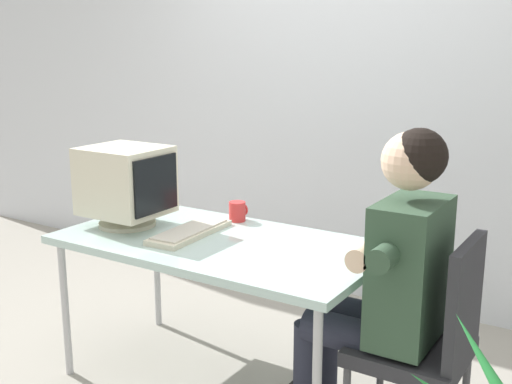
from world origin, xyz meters
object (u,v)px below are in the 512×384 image
Objects in this scene: desk_mug at (238,211)px; keyboard at (190,232)px; desk at (219,249)px; office_chair at (429,338)px; person_seated at (386,274)px; crt_monitor at (126,182)px.

keyboard is at bearing -99.65° from desk_mug.
desk is 1.64× the size of office_chair.
keyboard is 0.97m from person_seated.
keyboard reaches higher than desk.
person_seated reaches higher than desk_mug.
crt_monitor is at bearing -173.30° from keyboard.
person_seated is at bearing -19.78° from desk_mug.
office_chair is (0.99, -0.02, -0.17)m from desk.
office_chair reaches higher than keyboard.
person_seated is (0.97, -0.01, -0.01)m from keyboard.
office_chair is 0.69× the size of person_seated.
person_seated is 13.09× the size of desk_mug.
office_chair is (1.15, -0.01, -0.23)m from keyboard.
person_seated reaches higher than crt_monitor.
office_chair is at bearing -0.98° from desk.
person_seated is at bearing 1.38° from crt_monitor.
desk is at bearing -71.37° from desk_mug.
crt_monitor is (-0.51, -0.05, 0.27)m from desk.
keyboard is 0.33m from desk_mug.
office_chair is 9.10× the size of desk_mug.
crt_monitor is 1.34m from person_seated.
desk is 0.58m from crt_monitor.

